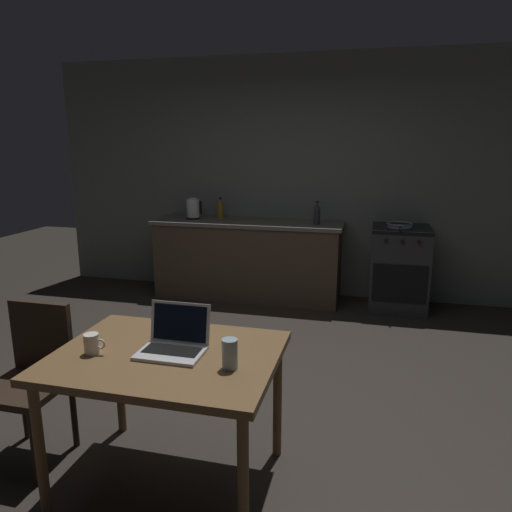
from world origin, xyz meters
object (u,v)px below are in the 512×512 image
(dining_table, at_px, (167,367))
(electric_kettle, at_px, (193,209))
(stove_oven, at_px, (399,268))
(bottle, at_px, (317,213))
(frying_pan, at_px, (400,225))
(drinking_glass, at_px, (230,354))
(bottle_b, at_px, (220,209))
(coffee_mug, at_px, (92,344))
(chair, at_px, (33,371))
(laptop, at_px, (173,343))

(dining_table, xyz_separation_m, electric_kettle, (-1.08, 3.16, 0.35))
(electric_kettle, bearing_deg, stove_oven, -0.06)
(bottle, distance_m, frying_pan, 0.88)
(drinking_glass, bearing_deg, bottle_b, 108.76)
(frying_pan, bearing_deg, drinking_glass, -105.31)
(bottle, distance_m, coffee_mug, 3.30)
(stove_oven, bearing_deg, chair, -124.26)
(bottle, height_order, drinking_glass, bottle)
(dining_table, xyz_separation_m, coffee_mug, (-0.35, -0.10, 0.13))
(drinking_glass, relative_size, bottle_b, 0.57)
(chair, xyz_separation_m, coffee_mug, (0.50, -0.16, 0.28))
(dining_table, bearing_deg, chair, 176.08)
(stove_oven, height_order, bottle_b, bottle_b)
(chair, xyz_separation_m, electric_kettle, (-0.23, 3.11, 0.51))
(coffee_mug, bearing_deg, chair, 162.77)
(laptop, distance_m, bottle, 3.12)
(laptop, xyz_separation_m, coffee_mug, (-0.38, -0.12, 0.01))
(bottle, bearing_deg, frying_pan, 1.47)
(stove_oven, distance_m, electric_kettle, 2.41)
(bottle_b, bearing_deg, coffee_mug, -82.78)
(chair, height_order, coffee_mug, chair)
(stove_oven, bearing_deg, drinking_glass, -105.60)
(coffee_mug, distance_m, bottle_b, 3.37)
(electric_kettle, bearing_deg, coffee_mug, -77.39)
(stove_oven, xyz_separation_m, chair, (-2.11, -3.10, 0.06))
(electric_kettle, height_order, coffee_mug, electric_kettle)
(stove_oven, xyz_separation_m, frying_pan, (-0.02, -0.03, 0.48))
(chair, relative_size, electric_kettle, 3.61)
(dining_table, xyz_separation_m, bottle, (0.37, 3.11, 0.36))
(bottle, bearing_deg, drinking_glass, -90.21)
(chair, distance_m, bottle_b, 3.23)
(stove_oven, xyz_separation_m, laptop, (-1.23, -3.14, 0.34))
(stove_oven, xyz_separation_m, drinking_glass, (-0.91, -3.25, 0.36))
(drinking_glass, bearing_deg, frying_pan, 74.69)
(stove_oven, bearing_deg, bottle_b, 177.68)
(electric_kettle, bearing_deg, chair, -85.78)
(stove_oven, distance_m, laptop, 3.39)
(stove_oven, distance_m, dining_table, 3.41)
(chair, bearing_deg, coffee_mug, -2.71)
(dining_table, xyz_separation_m, bottle_b, (-0.77, 3.24, 0.36))
(chair, relative_size, frying_pan, 1.99)
(frying_pan, relative_size, coffee_mug, 3.92)
(coffee_mug, relative_size, bottle_b, 0.45)
(dining_table, distance_m, bottle_b, 3.35)
(electric_kettle, relative_size, frying_pan, 0.55)
(chair, relative_size, bottle_b, 3.53)
(laptop, height_order, bottle, bottle)
(dining_table, bearing_deg, frying_pan, 68.45)
(chair, height_order, laptop, laptop)
(drinking_glass, bearing_deg, stove_oven, 74.40)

